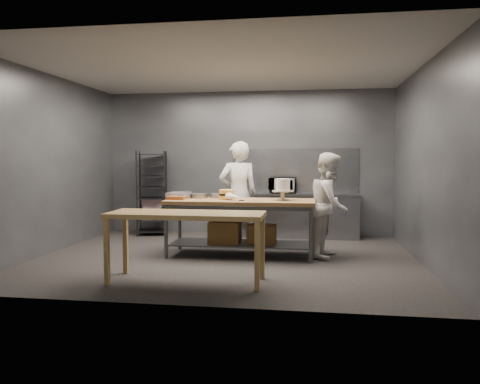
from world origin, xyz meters
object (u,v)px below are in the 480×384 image
object	(u,v)px
near_counter	(186,219)
chef_behind	(238,194)
microwave	(282,185)
work_table	(240,221)
chef_right	(330,205)
frosted_cake_stand	(283,187)
speed_rack	(152,194)
layer_cake	(226,195)

from	to	relation	value
near_counter	chef_behind	xyz separation A→B (m)	(0.29, 2.49, 0.13)
near_counter	microwave	world-z (taller)	microwave
near_counter	microwave	distance (m)	3.85
work_table	near_counter	xyz separation A→B (m)	(-0.44, -1.71, 0.24)
chef_right	frosted_cake_stand	distance (m)	0.82
work_table	frosted_cake_stand	world-z (taller)	frosted_cake_stand
speed_rack	near_counter	bearing A→B (deg)	-64.57
frosted_cake_stand	chef_behind	bearing A→B (deg)	137.11
chef_behind	microwave	world-z (taller)	chef_behind
near_counter	layer_cake	distance (m)	1.78
microwave	layer_cake	size ratio (longest dim) A/B	2.32
near_counter	microwave	xyz separation A→B (m)	(1.01, 3.70, 0.24)
near_counter	chef_right	distance (m)	2.65
near_counter	chef_right	xyz separation A→B (m)	(1.88, 1.86, 0.03)
work_table	layer_cake	bearing A→B (deg)	169.93
chef_behind	frosted_cake_stand	bearing A→B (deg)	117.58
work_table	speed_rack	world-z (taller)	speed_rack
chef_behind	frosted_cake_stand	size ratio (longest dim) A/B	5.48
work_table	layer_cake	distance (m)	0.49
chef_behind	frosted_cake_stand	xyz separation A→B (m)	(0.84, -0.78, 0.19)
work_table	frosted_cake_stand	distance (m)	0.89
microwave	work_table	bearing A→B (deg)	-105.75
microwave	frosted_cake_stand	xyz separation A→B (m)	(0.13, -2.00, 0.09)
speed_rack	layer_cake	bearing A→B (deg)	-44.08
speed_rack	microwave	distance (m)	2.74
speed_rack	microwave	size ratio (longest dim) A/B	3.23
work_table	chef_behind	distance (m)	0.87
speed_rack	microwave	xyz separation A→B (m)	(2.73, 0.08, 0.19)
frosted_cake_stand	work_table	bearing A→B (deg)	179.14
speed_rack	chef_right	world-z (taller)	speed_rack
speed_rack	frosted_cake_stand	bearing A→B (deg)	-33.92
near_counter	frosted_cake_stand	distance (m)	2.07
near_counter	microwave	size ratio (longest dim) A/B	3.69
near_counter	layer_cake	size ratio (longest dim) A/B	8.57
near_counter	speed_rack	world-z (taller)	speed_rack
near_counter	work_table	bearing A→B (deg)	75.45
near_counter	frosted_cake_stand	world-z (taller)	frosted_cake_stand
chef_behind	work_table	bearing A→B (deg)	81.91
microwave	layer_cake	xyz separation A→B (m)	(-0.80, -1.95, -0.05)
layer_cake	chef_behind	bearing A→B (deg)	83.47
near_counter	speed_rack	bearing A→B (deg)	115.43
chef_right	microwave	xyz separation A→B (m)	(-0.87, 1.84, 0.21)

